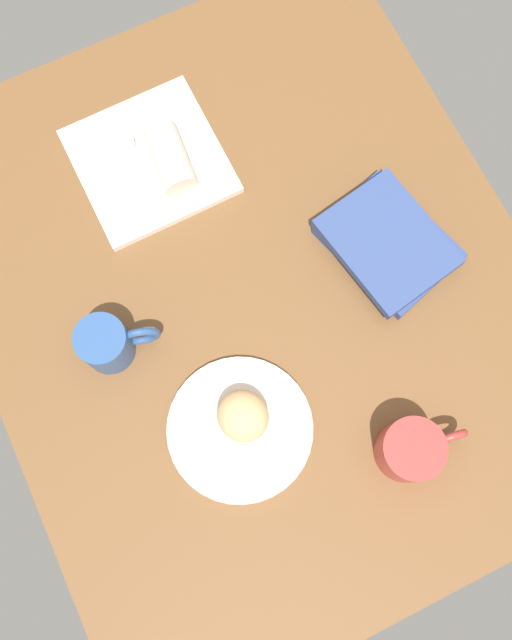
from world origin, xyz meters
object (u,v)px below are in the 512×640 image
scone_pastry (243,416)px  coffee_mug (412,449)px  round_plate (240,429)px  square_plate (150,161)px  sauce_cup (118,146)px  second_mug (108,344)px  breakfast_wrap (171,159)px  book_stack (388,243)px

scone_pastry → coffee_mug: 25.86cm
round_plate → scone_pastry: 4.17cm
scone_pastry → square_plate: bearing=-5.5°
sauce_cup → second_mug: second_mug is taller
scone_pastry → second_mug: bearing=36.2°
scone_pastry → coffee_mug: bearing=-127.0°
sauce_cup → breakfast_wrap: breakfast_wrap is taller
round_plate → breakfast_wrap: 46.10cm
breakfast_wrap → book_stack: (-28.36, -26.30, -2.31)cm
round_plate → second_mug: size_ratio=1.79×
round_plate → breakfast_wrap: (45.09, -8.83, 3.81)cm
book_stack → square_plate: bearing=43.1°
second_mug → breakfast_wrap: bearing=-41.5°
scone_pastry → breakfast_wrap: scone_pastry is taller
book_stack → second_mug: 48.21cm
second_mug → sauce_cup: bearing=-25.1°
round_plate → breakfast_wrap: bearing=-11.1°
square_plate → book_stack: book_stack is taller
scone_pastry → coffee_mug: size_ratio=0.59×
square_plate → book_stack: 43.06cm
sauce_cup → book_stack: size_ratio=0.24×
round_plate → square_plate: (48.15, -5.72, 0.10)cm
round_plate → square_plate: bearing=-6.8°
round_plate → sauce_cup: size_ratio=3.87×
scone_pastry → second_mug: second_mug is taller
book_stack → second_mug: bearing=85.5°
round_plate → coffee_mug: (-14.29, -21.85, 3.69)cm
sauce_cup → second_mug: bearing=154.9°
scone_pastry → book_stack: bearing=-65.5°
breakfast_wrap → coffee_mug: (-59.37, -13.02, -0.12)cm
round_plate → coffee_mug: bearing=-123.2°
breakfast_wrap → coffee_mug: 60.79cm
second_mug → round_plate: bearing=-147.9°
sauce_cup → breakfast_wrap: 9.96cm
round_plate → breakfast_wrap: breakfast_wrap is taller
book_stack → second_mug: second_mug is taller
square_plate → coffee_mug: coffee_mug is taller
square_plate → breakfast_wrap: bearing=-134.5°
square_plate → second_mug: bearing=146.0°
scone_pastry → breakfast_wrap: size_ratio=0.71×
book_stack → second_mug: (3.82, 48.00, 2.41)cm
square_plate → sauce_cup: (3.82, 3.89, 2.01)cm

